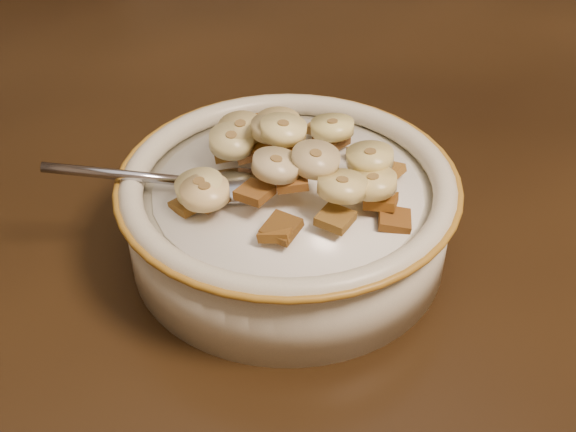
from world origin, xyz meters
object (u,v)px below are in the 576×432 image
object	(u,v)px
table	(130,191)
cereal_bowl	(288,220)
spoon	(236,186)
chair	(31,140)

from	to	relation	value
table	cereal_bowl	xyz separation A→B (m)	(0.10, -0.13, 0.05)
cereal_bowl	spoon	distance (m)	0.05
table	chair	distance (m)	0.67
table	spoon	size ratio (longest dim) A/B	26.48
table	chair	size ratio (longest dim) A/B	1.57
spoon	cereal_bowl	bearing A→B (deg)	90.00
table	chair	xyz separation A→B (m)	(-0.12, 0.59, -0.28)
chair	cereal_bowl	xyz separation A→B (m)	(0.21, -0.73, 0.33)
chair	cereal_bowl	world-z (taller)	chair
table	spoon	world-z (taller)	spoon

